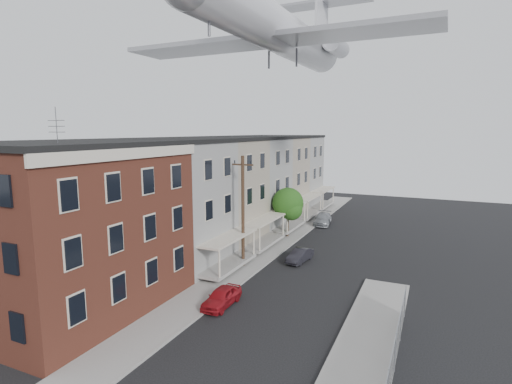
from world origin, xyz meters
TOP-DOWN VIEW (x-y plane):
  - sidewalk_left at (-5.50, 24.00)m, footprint 3.00×62.00m
  - curb_left at (-4.05, 24.00)m, footprint 0.15×62.00m
  - curb_right at (4.05, 6.00)m, footprint 0.15×26.00m
  - corner_building at (-12.00, 7.00)m, footprint 10.31×12.30m
  - row_house_a at (-11.96, 16.50)m, footprint 11.98×7.00m
  - row_house_b at (-11.96, 23.50)m, footprint 11.98×7.00m
  - row_house_c at (-11.96, 30.50)m, footprint 11.98×7.00m
  - row_house_d at (-11.96, 37.50)m, footprint 11.98×7.00m
  - row_house_e at (-11.96, 44.50)m, footprint 11.98×7.00m
  - utility_pole at (-5.60, 18.00)m, footprint 1.80×0.26m
  - street_tree at (-5.27, 27.92)m, footprint 3.22×3.20m
  - car_near at (-3.60, 10.86)m, footprint 1.41×3.48m
  - car_mid at (-1.80, 21.06)m, footprint 1.58×3.44m
  - car_far at (-3.60, 35.16)m, footprint 2.38×4.65m
  - airplane at (-4.18, 22.39)m, footprint 25.16×28.72m

SIDE VIEW (x-z plane):
  - sidewalk_left at x=-5.50m, z-range 0.00..0.12m
  - curb_left at x=-4.05m, z-range 0.00..0.14m
  - curb_right at x=4.05m, z-range 0.00..0.14m
  - car_mid at x=-1.80m, z-range 0.00..1.09m
  - car_near at x=-3.60m, z-range 0.00..1.18m
  - car_far at x=-3.60m, z-range 0.00..1.29m
  - street_tree at x=-5.27m, z-range 0.85..6.05m
  - utility_pole at x=-5.60m, z-range 0.17..9.17m
  - row_house_a at x=-11.96m, z-range -0.02..10.28m
  - row_house_b at x=-11.96m, z-range -0.02..10.28m
  - row_house_c at x=-11.96m, z-range -0.02..10.28m
  - row_house_d at x=-11.96m, z-range -0.02..10.28m
  - row_house_e at x=-11.96m, z-range -0.02..10.28m
  - corner_building at x=-12.00m, z-range -0.91..11.24m
  - airplane at x=-4.18m, z-range 14.78..23.13m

